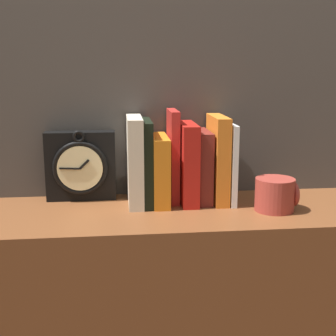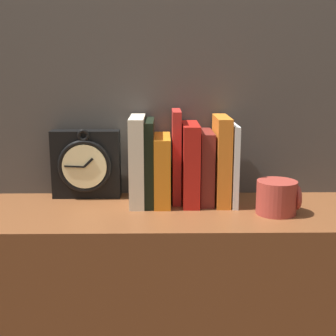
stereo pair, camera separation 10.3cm
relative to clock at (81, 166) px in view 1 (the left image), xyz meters
The scene contains 11 objects.
wall_back 0.40m from the clock, 16.51° to the left, with size 6.00×0.05×2.60m.
clock is the anchor object (origin of this frame).
book_slot0_cream 0.15m from the clock, 19.34° to the right, with size 0.04×0.16×0.22m.
book_slot1_black 0.18m from the clock, 15.56° to the right, with size 0.02×0.15×0.21m.
book_slot2_orange 0.21m from the clock, 13.71° to the right, with size 0.04×0.16×0.17m.
book_slot3_red 0.24m from the clock, ahead, with size 0.02×0.12×0.24m.
book_slot4_red 0.28m from the clock, ahead, with size 0.04×0.15×0.20m.
book_slot5_maroon 0.32m from the clock, ahead, with size 0.03×0.14×0.18m.
book_slot6_orange 0.36m from the clock, ahead, with size 0.04×0.15×0.22m.
book_slot7_white 0.38m from the clock, ahead, with size 0.01×0.15×0.20m.
mug 0.50m from the clock, 17.19° to the right, with size 0.10×0.10×0.08m.
Camera 1 is at (-0.12, -1.08, 1.22)m, focal length 50.00 mm.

